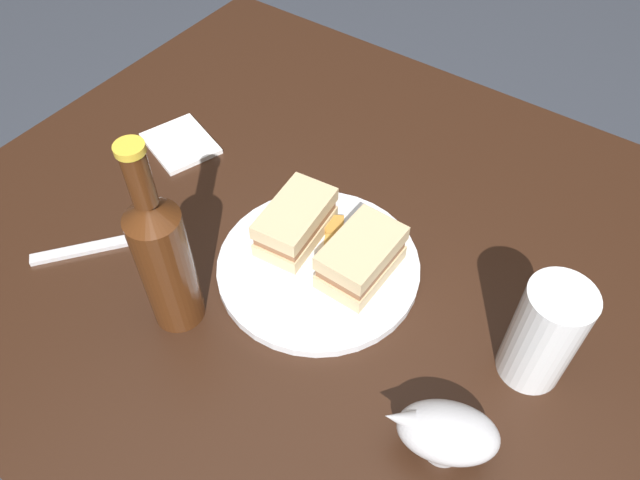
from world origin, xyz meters
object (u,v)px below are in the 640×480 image
Objects in this scene: plate at (318,266)px; fork at (100,246)px; sandwich_half_left at (361,257)px; sandwich_half_right at (296,222)px; napkin at (180,143)px; gravy_boat at (446,432)px; cider_bottle at (164,258)px; pint_glass at (542,338)px.

fork is (0.26, 0.14, -0.00)m from plate.
sandwich_half_right is at bearing -0.84° from sandwich_half_left.
plate is 0.33m from napkin.
sandwich_half_right is 0.68× the size of fork.
gravy_boat is 0.35m from cider_bottle.
pint_glass reaches higher than gravy_boat.
gravy_boat is (0.04, 0.14, -0.03)m from pint_glass.
plate is at bearing 157.01° from fork.
napkin is at bearing -11.61° from sandwich_half_right.
pint_glass is at bearing -175.27° from plate.
sandwich_half_left is (-0.05, -0.02, 0.04)m from plate.
plate is 0.29m from pint_glass.
plate is 2.17× the size of sandwich_half_right.
sandwich_half_left is 0.10m from sandwich_half_right.
cider_bottle reaches higher than sandwich_half_right.
sandwich_half_right is (0.10, -0.00, -0.00)m from sandwich_half_left.
cider_bottle is (0.15, 0.17, 0.06)m from sandwich_half_left.
plate is 0.07m from sandwich_half_right.
plate reaches higher than fork.
sandwich_half_right is 0.28m from napkin.
sandwich_half_left is 1.01× the size of napkin.
napkin is at bearing -8.66° from sandwich_half_left.
sandwich_half_left is 0.35m from fork.
pint_glass is 0.15m from gravy_boat.
fork is (0.51, 0.02, -0.04)m from gravy_boat.
gravy_boat is at bearing 153.77° from plate.
cider_bottle reaches higher than pint_glass.
gravy_boat is (-0.30, 0.14, -0.00)m from sandwich_half_right.
sandwich_half_left is 0.89× the size of gravy_boat.
pint_glass is (-0.28, -0.02, 0.06)m from plate.
pint_glass is (-0.23, -0.00, 0.02)m from sandwich_half_left.
cider_bottle is at bearing 5.58° from gravy_boat.
cider_bottle is 0.19m from fork.
napkin is (0.37, -0.06, -0.04)m from sandwich_half_left.
cider_bottle is at bearing 73.96° from sandwich_half_right.
fork is at bearing -4.70° from cider_bottle.
gravy_boat is 0.60m from napkin.
cider_bottle is at bearing 56.57° from plate.
pint_glass is at bearing 175.00° from napkin.
plate is at bearing 158.02° from sandwich_half_right.
plate is 2.10× the size of gravy_boat.
gravy_boat is at bearing 144.01° from sandwich_half_left.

